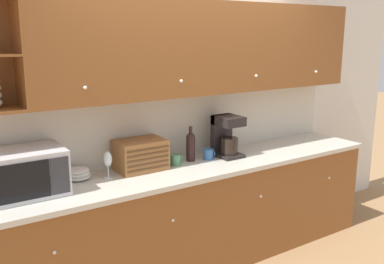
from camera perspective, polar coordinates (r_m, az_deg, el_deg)
ground_plane at (r=4.29m, az=-1.67°, el=-15.13°), size 24.00×24.00×0.00m
wall_back at (r=3.88m, az=-2.03°, el=2.27°), size 5.97×0.06×2.60m
counter_unit at (r=3.85m, az=0.79°, el=-10.87°), size 3.59×0.66×0.93m
backsplash_panel at (r=3.86m, az=-1.74°, el=1.01°), size 3.57×0.01×0.59m
upper_cabinets at (r=3.73m, az=1.63°, el=11.09°), size 3.57×0.36×0.77m
microwave at (r=3.17m, az=-21.71°, el=-5.08°), size 0.56×0.41×0.32m
bowl_stack_on_counter at (r=3.41m, az=-14.98°, el=-5.37°), size 0.20×0.20×0.09m
wine_glass at (r=3.36m, az=-11.18°, el=-3.68°), size 0.07×0.07×0.21m
bread_box at (r=3.53m, az=-6.92°, el=-3.03°), size 0.40×0.29×0.25m
mug_blue_second at (r=3.65m, az=-2.16°, el=-3.72°), size 0.10×0.09×0.09m
wine_bottle at (r=3.74m, az=-0.13°, el=-1.78°), size 0.08×0.08×0.31m
mug at (r=3.81m, az=2.18°, el=-2.95°), size 0.11×0.09×0.09m
coffee_maker at (r=3.89m, az=4.60°, el=-0.46°), size 0.21×0.26×0.37m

